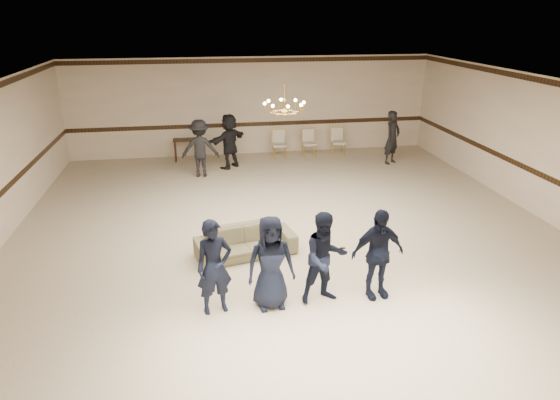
{
  "coord_description": "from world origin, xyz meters",
  "views": [
    {
      "loc": [
        -1.84,
        -9.22,
        4.57
      ],
      "look_at": [
        -0.35,
        -0.5,
        1.14
      ],
      "focal_mm": 31.41,
      "sensor_mm": 36.0,
      "label": 1
    }
  ],
  "objects": [
    {
      "name": "chair_rail",
      "position": [
        0.0,
        6.99,
        1.0
      ],
      "size": [
        12.0,
        0.02,
        0.14
      ],
      "primitive_type": "cube",
      "color": "#321E0F",
      "rests_on": "wall_back"
    },
    {
      "name": "room",
      "position": [
        0.0,
        0.0,
        1.6
      ],
      "size": [
        12.01,
        14.01,
        3.21
      ],
      "color": "beige",
      "rests_on": "ground"
    },
    {
      "name": "settee",
      "position": [
        -1.04,
        -0.47,
        0.29
      ],
      "size": [
        2.08,
        1.16,
        0.57
      ],
      "primitive_type": "imported",
      "rotation": [
        0.0,
        0.0,
        0.21
      ],
      "color": "#676545",
      "rests_on": "floor"
    },
    {
      "name": "boy_c",
      "position": [
        0.08,
        -2.33,
        0.79
      ],
      "size": [
        0.86,
        0.72,
        1.59
      ],
      "primitive_type": "imported",
      "rotation": [
        0.0,
        0.0,
        0.16
      ],
      "color": "black",
      "rests_on": "floor"
    },
    {
      "name": "banquet_chair_right",
      "position": [
        2.79,
        6.24,
        0.45
      ],
      "size": [
        0.48,
        0.48,
        0.91
      ],
      "primitive_type": null,
      "rotation": [
        0.0,
        0.0,
        -0.09
      ],
      "color": "beige",
      "rests_on": "floor"
    },
    {
      "name": "crown_molding",
      "position": [
        0.0,
        6.99,
        3.08
      ],
      "size": [
        12.0,
        0.02,
        0.14
      ],
      "primitive_type": "cube",
      "color": "#321E0F",
      "rests_on": "wall_back"
    },
    {
      "name": "boy_b",
      "position": [
        -0.82,
        -2.33,
        0.79
      ],
      "size": [
        0.81,
        0.57,
        1.59
      ],
      "primitive_type": "imported",
      "rotation": [
        0.0,
        0.0,
        0.08
      ],
      "color": "black",
      "rests_on": "floor"
    },
    {
      "name": "console_table",
      "position": [
        -2.21,
        6.44,
        0.36
      ],
      "size": [
        0.86,
        0.38,
        0.72
      ],
      "primitive_type": "cube",
      "rotation": [
        0.0,
        0.0,
        0.02
      ],
      "color": "black",
      "rests_on": "floor"
    },
    {
      "name": "boy_a",
      "position": [
        -1.72,
        -2.33,
        0.79
      ],
      "size": [
        0.65,
        0.5,
        1.59
      ],
      "primitive_type": "imported",
      "rotation": [
        0.0,
        0.0,
        0.22
      ],
      "color": "black",
      "rests_on": "floor"
    },
    {
      "name": "adult_right",
      "position": [
        4.19,
        5.05,
        0.84
      ],
      "size": [
        0.73,
        0.68,
        1.68
      ],
      "primitive_type": "imported",
      "rotation": [
        0.0,
        0.0,
        0.6
      ],
      "color": "black",
      "rests_on": "floor"
    },
    {
      "name": "chandelier",
      "position": [
        0.0,
        1.0,
        2.88
      ],
      "size": [
        0.94,
        0.94,
        0.89
      ],
      "primitive_type": null,
      "color": "#B9913B",
      "rests_on": "ceiling"
    },
    {
      "name": "adult_mid",
      "position": [
        -0.91,
        5.45,
        0.84
      ],
      "size": [
        1.48,
        1.42,
        1.68
      ],
      "primitive_type": "imported",
      "rotation": [
        0.0,
        0.0,
        3.89
      ],
      "color": "black",
      "rests_on": "floor"
    },
    {
      "name": "banquet_chair_left",
      "position": [
        0.79,
        6.24,
        0.45
      ],
      "size": [
        0.48,
        0.48,
        0.91
      ],
      "primitive_type": null,
      "rotation": [
        0.0,
        0.0,
        -0.09
      ],
      "color": "beige",
      "rests_on": "floor"
    },
    {
      "name": "banquet_chair_mid",
      "position": [
        1.79,
        6.24,
        0.45
      ],
      "size": [
        0.47,
        0.47,
        0.91
      ],
      "primitive_type": null,
      "rotation": [
        0.0,
        0.0,
        0.08
      ],
      "color": "beige",
      "rests_on": "floor"
    },
    {
      "name": "boy_d",
      "position": [
        0.98,
        -2.33,
        0.79
      ],
      "size": [
        0.97,
        0.49,
        1.59
      ],
      "primitive_type": "imported",
      "rotation": [
        0.0,
        0.0,
        0.11
      ],
      "color": "black",
      "rests_on": "floor"
    },
    {
      "name": "adult_left",
      "position": [
        -1.81,
        4.75,
        0.84
      ],
      "size": [
        1.13,
        0.71,
        1.68
      ],
      "primitive_type": "imported",
      "rotation": [
        0.0,
        0.0,
        3.06
      ],
      "color": "black",
      "rests_on": "floor"
    }
  ]
}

